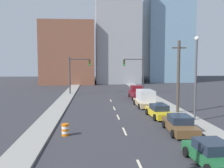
{
  "coord_description": "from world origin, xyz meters",
  "views": [
    {
      "loc": [
        -2.56,
        -4.45,
        5.78
      ],
      "look_at": [
        0.47,
        36.74,
        2.2
      ],
      "focal_mm": 40.0,
      "sensor_mm": 36.0,
      "label": 1
    }
  ],
  "objects_px": {
    "traffic_signal_right": "(138,70)",
    "utility_pole_right_mid": "(178,76)",
    "pickup_truck_maroon": "(137,93)",
    "traffic_signal_left": "(75,71)",
    "sedan_green": "(212,154)",
    "street_lamp": "(196,73)",
    "box_truck_tan": "(145,99)",
    "sedan_yellow": "(159,111)",
    "traffic_barrel": "(65,130)",
    "sedan_brown": "(180,125)"
  },
  "relations": [
    {
      "from": "sedan_yellow",
      "to": "box_truck_tan",
      "type": "relative_size",
      "value": 0.91
    },
    {
      "from": "traffic_signal_left",
      "to": "box_truck_tan",
      "type": "height_order",
      "value": "traffic_signal_left"
    },
    {
      "from": "traffic_signal_left",
      "to": "traffic_signal_right",
      "type": "bearing_deg",
      "value": 0.0
    },
    {
      "from": "traffic_signal_right",
      "to": "utility_pole_right_mid",
      "type": "distance_m",
      "value": 17.97
    },
    {
      "from": "street_lamp",
      "to": "sedan_yellow",
      "type": "relative_size",
      "value": 1.72
    },
    {
      "from": "box_truck_tan",
      "to": "pickup_truck_maroon",
      "type": "height_order",
      "value": "box_truck_tan"
    },
    {
      "from": "street_lamp",
      "to": "sedan_green",
      "type": "relative_size",
      "value": 1.91
    },
    {
      "from": "sedan_green",
      "to": "sedan_yellow",
      "type": "distance_m",
      "value": 12.3
    },
    {
      "from": "traffic_signal_right",
      "to": "box_truck_tan",
      "type": "xyz_separation_m",
      "value": [
        -1.38,
        -13.3,
        -3.28
      ]
    },
    {
      "from": "traffic_signal_left",
      "to": "sedan_green",
      "type": "distance_m",
      "value": 33.64
    },
    {
      "from": "sedan_green",
      "to": "pickup_truck_maroon",
      "type": "bearing_deg",
      "value": 86.03
    },
    {
      "from": "traffic_signal_left",
      "to": "sedan_yellow",
      "type": "relative_size",
      "value": 1.4
    },
    {
      "from": "sedan_brown",
      "to": "pickup_truck_maroon",
      "type": "height_order",
      "value": "pickup_truck_maroon"
    },
    {
      "from": "traffic_signal_left",
      "to": "street_lamp",
      "type": "bearing_deg",
      "value": -58.74
    },
    {
      "from": "traffic_signal_right",
      "to": "street_lamp",
      "type": "height_order",
      "value": "street_lamp"
    },
    {
      "from": "sedan_yellow",
      "to": "pickup_truck_maroon",
      "type": "height_order",
      "value": "pickup_truck_maroon"
    },
    {
      "from": "traffic_signal_right",
      "to": "utility_pole_right_mid",
      "type": "xyz_separation_m",
      "value": [
        1.36,
        -17.92,
        -0.1
      ]
    },
    {
      "from": "street_lamp",
      "to": "sedan_yellow",
      "type": "xyz_separation_m",
      "value": [
        -3.02,
        2.04,
        -4.17
      ]
    },
    {
      "from": "sedan_green",
      "to": "utility_pole_right_mid",
      "type": "bearing_deg",
      "value": 75.33
    },
    {
      "from": "utility_pole_right_mid",
      "to": "street_lamp",
      "type": "height_order",
      "value": "street_lamp"
    },
    {
      "from": "traffic_barrel",
      "to": "utility_pole_right_mid",
      "type": "bearing_deg",
      "value": 33.22
    },
    {
      "from": "traffic_signal_right",
      "to": "sedan_brown",
      "type": "height_order",
      "value": "traffic_signal_right"
    },
    {
      "from": "sedan_brown",
      "to": "pickup_truck_maroon",
      "type": "distance_m",
      "value": 19.67
    },
    {
      "from": "traffic_barrel",
      "to": "sedan_green",
      "type": "xyz_separation_m",
      "value": [
        8.91,
        -6.32,
        0.16
      ]
    },
    {
      "from": "traffic_barrel",
      "to": "street_lamp",
      "type": "height_order",
      "value": "street_lamp"
    },
    {
      "from": "traffic_signal_left",
      "to": "box_truck_tan",
      "type": "bearing_deg",
      "value": -53.08
    },
    {
      "from": "sedan_green",
      "to": "traffic_signal_left",
      "type": "bearing_deg",
      "value": 103.97
    },
    {
      "from": "street_lamp",
      "to": "traffic_signal_right",
      "type": "bearing_deg",
      "value": 94.72
    },
    {
      "from": "utility_pole_right_mid",
      "to": "street_lamp",
      "type": "xyz_separation_m",
      "value": [
        0.43,
        -3.76,
        0.59
      ]
    },
    {
      "from": "sedan_green",
      "to": "box_truck_tan",
      "type": "relative_size",
      "value": 0.82
    },
    {
      "from": "utility_pole_right_mid",
      "to": "traffic_signal_left",
      "type": "bearing_deg",
      "value": 125.39
    },
    {
      "from": "utility_pole_right_mid",
      "to": "sedan_yellow",
      "type": "relative_size",
      "value": 1.7
    },
    {
      "from": "traffic_signal_right",
      "to": "box_truck_tan",
      "type": "distance_m",
      "value": 13.76
    },
    {
      "from": "traffic_signal_left",
      "to": "utility_pole_right_mid",
      "type": "distance_m",
      "value": 21.99
    },
    {
      "from": "sedan_brown",
      "to": "sedan_yellow",
      "type": "relative_size",
      "value": 1.01
    },
    {
      "from": "traffic_signal_right",
      "to": "pickup_truck_maroon",
      "type": "height_order",
      "value": "traffic_signal_right"
    },
    {
      "from": "traffic_barrel",
      "to": "traffic_signal_left",
      "type": "bearing_deg",
      "value": 92.25
    },
    {
      "from": "street_lamp",
      "to": "sedan_brown",
      "type": "bearing_deg",
      "value": -126.98
    },
    {
      "from": "utility_pole_right_mid",
      "to": "street_lamp",
      "type": "distance_m",
      "value": 3.83
    },
    {
      "from": "pickup_truck_maroon",
      "to": "utility_pole_right_mid",
      "type": "bearing_deg",
      "value": -78.44
    },
    {
      "from": "box_truck_tan",
      "to": "sedan_yellow",
      "type": "bearing_deg",
      "value": -89.78
    },
    {
      "from": "street_lamp",
      "to": "sedan_green",
      "type": "xyz_separation_m",
      "value": [
        -3.25,
        -10.25,
        -4.17
      ]
    },
    {
      "from": "sedan_green",
      "to": "sedan_yellow",
      "type": "relative_size",
      "value": 0.9
    },
    {
      "from": "utility_pole_right_mid",
      "to": "street_lamp",
      "type": "relative_size",
      "value": 0.99
    },
    {
      "from": "traffic_signal_left",
      "to": "traffic_signal_right",
      "type": "distance_m",
      "value": 11.37
    },
    {
      "from": "traffic_signal_left",
      "to": "traffic_barrel",
      "type": "distance_m",
      "value": 25.91
    },
    {
      "from": "traffic_signal_left",
      "to": "traffic_signal_right",
      "type": "relative_size",
      "value": 1.0
    },
    {
      "from": "traffic_signal_right",
      "to": "traffic_barrel",
      "type": "distance_m",
      "value": 27.89
    },
    {
      "from": "traffic_signal_right",
      "to": "traffic_barrel",
      "type": "height_order",
      "value": "traffic_signal_right"
    },
    {
      "from": "pickup_truck_maroon",
      "to": "sedan_green",
      "type": "bearing_deg",
      "value": -90.76
    }
  ]
}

